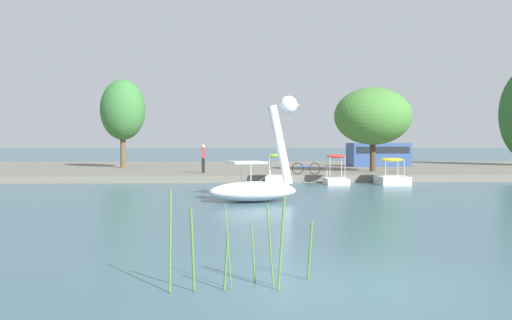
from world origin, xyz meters
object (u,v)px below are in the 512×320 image
at_px(pedal_boat_lime, 277,176).
at_px(tree_broadleaf_behind_dock, 373,116).
at_px(swan_boat, 257,181).
at_px(tree_sapling_by_fence, 123,110).
at_px(bicycle_parked, 306,168).
at_px(parked_van, 378,154).
at_px(person_on_path, 203,157).
at_px(pedal_boat_red, 336,175).
at_px(pedal_boat_yellow, 392,176).

bearing_deg(pedal_boat_lime, tree_broadleaf_behind_dock, 41.18).
bearing_deg(swan_boat, tree_sapling_by_fence, 112.67).
bearing_deg(bicycle_parked, parked_van, 57.73).
distance_m(tree_sapling_by_fence, person_on_path, 10.38).
height_order(pedal_boat_red, person_on_path, person_on_path).
bearing_deg(tree_sapling_by_fence, parked_van, 4.54).
relative_size(swan_boat, parked_van, 0.82).
xyz_separation_m(pedal_boat_lime, parked_van, (8.88, 13.58, 0.91)).
height_order(tree_sapling_by_fence, tree_broadleaf_behind_dock, tree_sapling_by_fence).
height_order(pedal_boat_lime, pedal_boat_yellow, pedal_boat_lime).
relative_size(pedal_boat_yellow, tree_sapling_by_fence, 0.38).
distance_m(tree_broadleaf_behind_dock, bicycle_parked, 6.38).
height_order(person_on_path, bicycle_parked, person_on_path).
xyz_separation_m(pedal_boat_lime, pedal_boat_red, (3.05, 0.04, 0.03)).
bearing_deg(pedal_boat_yellow, pedal_boat_red, 178.64).
bearing_deg(tree_broadleaf_behind_dock, person_on_path, -172.88).
bearing_deg(person_on_path, parked_van, 35.73).
bearing_deg(swan_boat, pedal_boat_lime, 80.29).
relative_size(tree_sapling_by_fence, person_on_path, 3.79).
relative_size(swan_boat, pedal_boat_lime, 1.70).
relative_size(pedal_boat_red, person_on_path, 1.09).
bearing_deg(swan_boat, bicycle_parked, 73.33).
height_order(pedal_boat_red, tree_sapling_by_fence, tree_sapling_by_fence).
height_order(swan_boat, parked_van, swan_boat).
xyz_separation_m(tree_sapling_by_fence, bicycle_parked, (11.93, -9.66, -3.81)).
bearing_deg(pedal_boat_yellow, parked_van, 77.98).
height_order(swan_boat, tree_broadleaf_behind_dock, tree_broadleaf_behind_dock).
xyz_separation_m(person_on_path, parked_van, (12.89, 9.27, 0.03)).
distance_m(pedal_boat_lime, parked_van, 16.25).
bearing_deg(pedal_boat_yellow, tree_sapling_by_fence, 143.04).
bearing_deg(tree_sapling_by_fence, pedal_boat_red, -42.46).
xyz_separation_m(swan_boat, tree_broadleaf_behind_dock, (7.88, 14.20, 3.05)).
xyz_separation_m(tree_broadleaf_behind_dock, parked_van, (2.47, 7.97, -2.45)).
distance_m(pedal_boat_red, pedal_boat_yellow, 2.94).
xyz_separation_m(tree_broadleaf_behind_dock, person_on_path, (-10.42, -1.30, -2.48)).
height_order(pedal_boat_lime, person_on_path, person_on_path).
relative_size(swan_boat, tree_broadleaf_behind_dock, 0.61).
distance_m(pedal_boat_lime, pedal_boat_red, 3.05).
bearing_deg(pedal_boat_yellow, swan_boat, -131.04).
xyz_separation_m(pedal_boat_red, parked_van, (5.83, 13.54, 0.88)).
relative_size(person_on_path, parked_van, 0.35).
xyz_separation_m(pedal_boat_yellow, person_on_path, (-9.99, 4.34, 0.90)).
height_order(tree_broadleaf_behind_dock, bicycle_parked, tree_broadleaf_behind_dock).
distance_m(pedal_boat_yellow, parked_van, 13.95).
height_order(pedal_boat_red, pedal_boat_yellow, pedal_boat_red).
relative_size(pedal_boat_red, bicycle_parked, 1.14).
height_order(person_on_path, parked_van, parked_van).
height_order(pedal_boat_yellow, person_on_path, person_on_path).
height_order(pedal_boat_lime, tree_broadleaf_behind_dock, tree_broadleaf_behind_dock).
distance_m(pedal_boat_red, person_on_path, 8.29).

